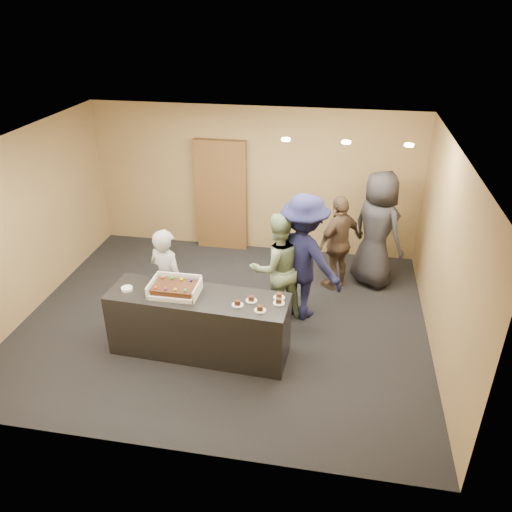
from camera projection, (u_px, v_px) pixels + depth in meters
name	position (u px, v px, depth m)	size (l,w,h in m)	color
room	(222.00, 240.00, 6.97)	(6.04, 6.00, 2.70)	black
serving_counter	(199.00, 324.00, 6.72)	(2.40, 0.70, 0.90)	black
storage_cabinet	(221.00, 196.00, 9.30)	(0.96, 0.15, 2.10)	brown
cake_box	(175.00, 290.00, 6.56)	(0.64, 0.44, 0.19)	white
sheet_cake	(175.00, 287.00, 6.52)	(0.54, 0.38, 0.11)	#34190B
plate_stack	(127.00, 289.00, 6.64)	(0.15, 0.15, 0.04)	white
slice_a	(238.00, 303.00, 6.31)	(0.15, 0.15, 0.07)	white
slice_b	(251.00, 299.00, 6.40)	(0.15, 0.15, 0.07)	white
slice_c	(260.00, 309.00, 6.20)	(0.15, 0.15, 0.07)	white
slice_d	(279.00, 296.00, 6.46)	(0.15, 0.15, 0.07)	white
slice_e	(279.00, 302.00, 6.35)	(0.15, 0.15, 0.07)	white
person_server_grey	(168.00, 281.00, 7.05)	(0.58, 0.38, 1.60)	#99999D
person_sage_man	(277.00, 267.00, 7.29)	(0.83, 0.64, 1.70)	gray
person_navy_man	(303.00, 258.00, 7.29)	(1.26, 0.72, 1.95)	#15163A
person_brown_extra	(339.00, 243.00, 8.10)	(0.95, 0.39, 1.61)	brown
person_dark_suit	(377.00, 229.00, 8.13)	(0.96, 0.63, 1.97)	#28272C
ceiling_spotlights	(346.00, 142.00, 6.54)	(1.72, 0.12, 0.03)	#FFEAC6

